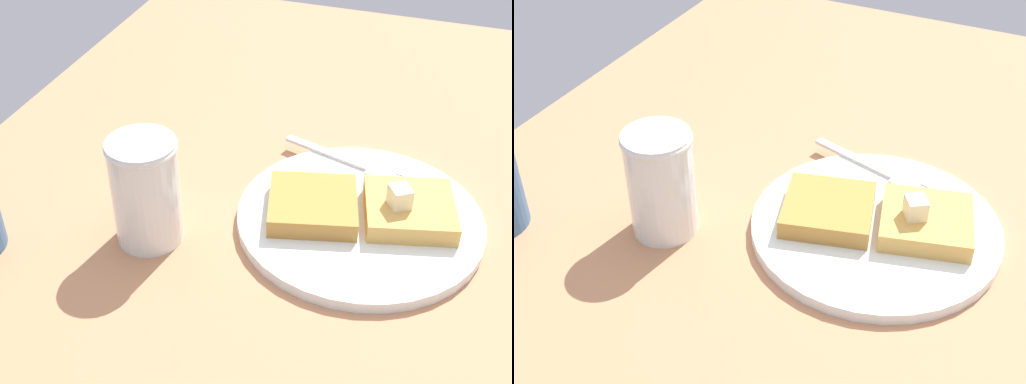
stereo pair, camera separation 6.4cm
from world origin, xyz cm
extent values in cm
cube|color=#B57953|center=(0.00, 0.00, 0.94)|extent=(91.81, 91.81, 1.88)
cylinder|color=white|center=(2.77, 4.58, 2.44)|extent=(23.24, 23.24, 1.11)
torus|color=#353A36|center=(2.77, 4.58, 2.59)|extent=(23.24, 23.24, 0.80)
cube|color=gold|center=(-1.59, 3.46, 3.93)|extent=(9.93, 9.79, 1.88)
cube|color=#B77E35|center=(7.13, 5.69, 3.93)|extent=(9.93, 9.79, 1.88)
cube|color=beige|center=(-0.61, 4.33, 5.87)|extent=(2.59, 2.64, 1.99)
cube|color=silver|center=(8.28, -4.47, 3.17)|extent=(9.83, 3.79, 0.36)
cube|color=silver|center=(2.16, -2.60, 3.17)|extent=(3.32, 2.92, 0.36)
cube|color=silver|center=(-0.95, -2.51, 3.17)|extent=(3.15, 1.24, 0.36)
cube|color=silver|center=(-0.79, -1.98, 3.17)|extent=(3.15, 1.24, 0.36)
cube|color=silver|center=(-0.63, -1.46, 3.17)|extent=(3.15, 1.24, 0.36)
cube|color=silver|center=(-0.47, -0.93, 3.17)|extent=(3.15, 1.24, 0.36)
cylinder|color=#391A0B|center=(20.81, 12.52, 5.74)|extent=(5.66, 5.66, 7.72)
cylinder|color=silver|center=(20.81, 12.52, 7.09)|extent=(6.15, 6.15, 10.41)
torus|color=silver|center=(20.81, 12.52, 11.85)|extent=(6.40, 6.40, 0.50)
camera|label=1|loc=(-4.85, 57.28, 45.16)|focal=50.00mm
camera|label=2|loc=(-10.80, 54.83, 45.16)|focal=50.00mm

